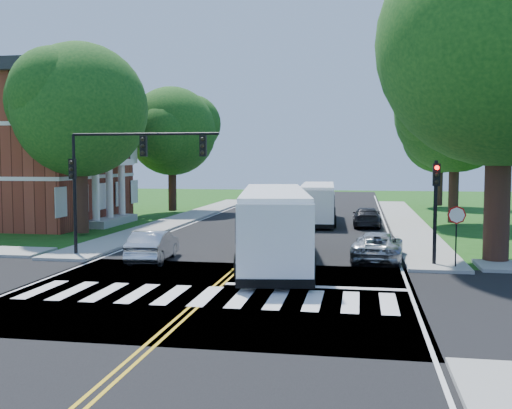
% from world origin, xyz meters
% --- Properties ---
extents(ground, '(140.00, 140.00, 0.00)m').
position_xyz_m(ground, '(0.00, 0.00, 0.00)').
color(ground, '#194912').
rests_on(ground, ground).
extents(road, '(14.00, 96.00, 0.01)m').
position_xyz_m(road, '(0.00, 18.00, 0.01)').
color(road, black).
rests_on(road, ground).
extents(cross_road, '(60.00, 12.00, 0.01)m').
position_xyz_m(cross_road, '(0.00, 0.00, 0.01)').
color(cross_road, black).
rests_on(cross_road, ground).
extents(center_line, '(0.36, 70.00, 0.01)m').
position_xyz_m(center_line, '(0.00, 22.00, 0.01)').
color(center_line, gold).
rests_on(center_line, road).
extents(edge_line_w, '(0.12, 70.00, 0.01)m').
position_xyz_m(edge_line_w, '(-6.80, 22.00, 0.01)').
color(edge_line_w, silver).
rests_on(edge_line_w, road).
extents(edge_line_e, '(0.12, 70.00, 0.01)m').
position_xyz_m(edge_line_e, '(6.80, 22.00, 0.01)').
color(edge_line_e, silver).
rests_on(edge_line_e, road).
extents(crosswalk, '(12.60, 3.00, 0.01)m').
position_xyz_m(crosswalk, '(0.00, -0.50, 0.02)').
color(crosswalk, silver).
rests_on(crosswalk, road).
extents(stop_bar, '(6.60, 0.40, 0.01)m').
position_xyz_m(stop_bar, '(3.50, 1.60, 0.02)').
color(stop_bar, silver).
rests_on(stop_bar, road).
extents(sidewalk_nw, '(2.60, 40.00, 0.15)m').
position_xyz_m(sidewalk_nw, '(-8.30, 25.00, 0.07)').
color(sidewalk_nw, gray).
rests_on(sidewalk_nw, ground).
extents(sidewalk_ne, '(2.60, 40.00, 0.15)m').
position_xyz_m(sidewalk_ne, '(8.30, 25.00, 0.07)').
color(sidewalk_ne, gray).
rests_on(sidewalk_ne, ground).
extents(tree_ne_big, '(10.80, 10.80, 14.91)m').
position_xyz_m(tree_ne_big, '(11.00, 8.00, 9.62)').
color(tree_ne_big, '#311C13').
rests_on(tree_ne_big, ground).
extents(tree_west_near, '(8.00, 8.00, 11.40)m').
position_xyz_m(tree_west_near, '(-11.50, 14.00, 7.53)').
color(tree_west_near, '#311C13').
rests_on(tree_west_near, ground).
extents(tree_west_far, '(7.60, 7.60, 10.67)m').
position_xyz_m(tree_west_far, '(-11.00, 30.00, 7.00)').
color(tree_west_far, '#311C13').
rests_on(tree_west_far, ground).
extents(tree_east_mid, '(8.40, 8.40, 11.93)m').
position_xyz_m(tree_east_mid, '(11.50, 24.00, 7.86)').
color(tree_east_mid, '#311C13').
rests_on(tree_east_mid, ground).
extents(tree_east_far, '(7.20, 7.20, 10.34)m').
position_xyz_m(tree_east_far, '(12.50, 40.00, 6.86)').
color(tree_east_far, '#311C13').
rests_on(tree_east_far, ground).
extents(signal_nw, '(7.15, 0.46, 5.66)m').
position_xyz_m(signal_nw, '(-5.86, 6.43, 4.38)').
color(signal_nw, black).
rests_on(signal_nw, ground).
extents(signal_ne, '(0.30, 0.46, 4.40)m').
position_xyz_m(signal_ne, '(8.20, 6.44, 2.96)').
color(signal_ne, black).
rests_on(signal_ne, ground).
extents(stop_sign, '(0.76, 0.08, 2.53)m').
position_xyz_m(stop_sign, '(9.00, 5.98, 2.03)').
color(stop_sign, black).
rests_on(stop_sign, ground).
extents(bus_lead, '(4.58, 12.80, 3.25)m').
position_xyz_m(bus_lead, '(1.30, 6.40, 1.73)').
color(bus_lead, white).
rests_on(bus_lead, road).
extents(bus_follow, '(3.00, 10.87, 2.78)m').
position_xyz_m(bus_follow, '(2.01, 23.78, 1.48)').
color(bus_follow, white).
rests_on(bus_follow, road).
extents(hatchback, '(1.85, 4.36, 1.40)m').
position_xyz_m(hatchback, '(-4.11, 5.81, 0.71)').
color(hatchback, '#BABDC2').
rests_on(hatchback, road).
extents(suv, '(2.51, 4.82, 1.30)m').
position_xyz_m(suv, '(5.87, 7.83, 0.66)').
color(suv, '#B4B8BC').
rests_on(suv, road).
extents(dark_sedan, '(1.95, 4.61, 1.33)m').
position_xyz_m(dark_sedan, '(5.50, 21.42, 0.68)').
color(dark_sedan, black).
rests_on(dark_sedan, road).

